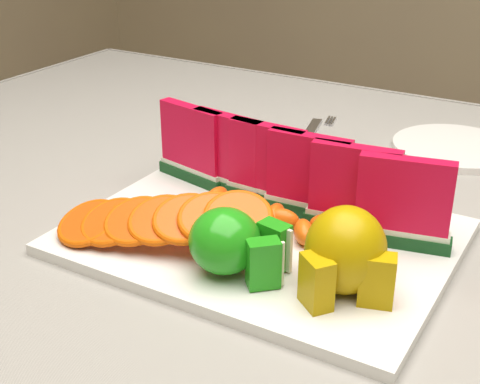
% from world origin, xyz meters
% --- Properties ---
extents(table, '(1.40, 0.90, 0.75)m').
position_xyz_m(table, '(0.00, 0.00, 0.65)').
color(table, '#4F2D21').
rests_on(table, ground).
extents(tablecloth, '(1.53, 1.03, 0.20)m').
position_xyz_m(tablecloth, '(0.00, 0.00, 0.72)').
color(tablecloth, gray).
rests_on(tablecloth, table).
extents(platter, '(0.40, 0.30, 0.01)m').
position_xyz_m(platter, '(-0.02, -0.11, 0.76)').
color(platter, silver).
rests_on(platter, tablecloth).
extents(apple_cluster, '(0.11, 0.09, 0.07)m').
position_xyz_m(apple_cluster, '(-0.00, -0.19, 0.80)').
color(apple_cluster, '#1A780E').
rests_on(apple_cluster, platter).
extents(pear_cluster, '(0.10, 0.11, 0.08)m').
position_xyz_m(pear_cluster, '(0.10, -0.17, 0.81)').
color(pear_cluster, '#B4780E').
rests_on(pear_cluster, platter).
extents(side_plate, '(0.24, 0.24, 0.01)m').
position_xyz_m(side_plate, '(0.10, 0.27, 0.76)').
color(side_plate, silver).
rests_on(side_plate, tablecloth).
extents(fork, '(0.05, 0.19, 0.00)m').
position_xyz_m(fork, '(-0.11, 0.22, 0.76)').
color(fork, silver).
rests_on(fork, tablecloth).
extents(watermelon_row, '(0.39, 0.07, 0.10)m').
position_xyz_m(watermelon_row, '(-0.02, -0.05, 0.82)').
color(watermelon_row, '#0D4118').
rests_on(watermelon_row, platter).
extents(orange_fan_front, '(0.25, 0.14, 0.06)m').
position_xyz_m(orange_fan_front, '(-0.09, -0.18, 0.80)').
color(orange_fan_front, '#F04C01').
rests_on(orange_fan_front, platter).
extents(orange_fan_back, '(0.29, 0.11, 0.04)m').
position_xyz_m(orange_fan_back, '(-0.04, 0.01, 0.79)').
color(orange_fan_back, '#F04C01').
rests_on(orange_fan_back, platter).
extents(tangerine_segments, '(0.22, 0.08, 0.02)m').
position_xyz_m(tangerine_segments, '(0.00, -0.09, 0.78)').
color(tangerine_segments, '#ED5607').
rests_on(tangerine_segments, platter).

